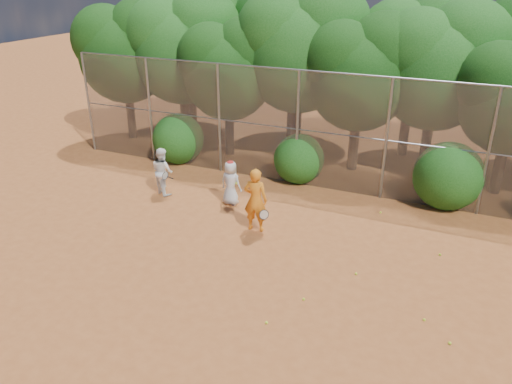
% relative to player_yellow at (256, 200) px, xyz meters
% --- Properties ---
extents(ground, '(80.00, 80.00, 0.00)m').
position_rel_player_yellow_xyz_m(ground, '(0.92, -2.27, -0.96)').
color(ground, '#974E22').
rests_on(ground, ground).
extents(fence_back, '(20.05, 0.09, 4.03)m').
position_rel_player_yellow_xyz_m(fence_back, '(0.80, 3.73, 1.10)').
color(fence_back, gray).
rests_on(fence_back, ground).
extents(tree_0, '(4.38, 3.81, 6.00)m').
position_rel_player_yellow_xyz_m(tree_0, '(-8.53, 5.76, 2.98)').
color(tree_0, black).
rests_on(tree_0, ground).
extents(tree_1, '(4.64, 4.03, 6.35)m').
position_rel_player_yellow_xyz_m(tree_1, '(-6.03, 6.27, 3.21)').
color(tree_1, black).
rests_on(tree_1, ground).
extents(tree_2, '(3.99, 3.47, 5.47)m').
position_rel_player_yellow_xyz_m(tree_2, '(-3.53, 5.56, 2.63)').
color(tree_2, black).
rests_on(tree_2, ground).
extents(tree_3, '(4.89, 4.26, 6.70)m').
position_rel_player_yellow_xyz_m(tree_3, '(-1.02, 6.57, 3.44)').
color(tree_3, black).
rests_on(tree_3, ground).
extents(tree_4, '(4.19, 3.64, 5.73)m').
position_rel_player_yellow_xyz_m(tree_4, '(1.47, 5.96, 2.80)').
color(tree_4, black).
rests_on(tree_4, ground).
extents(tree_5, '(4.51, 3.92, 6.17)m').
position_rel_player_yellow_xyz_m(tree_5, '(3.97, 6.77, 3.09)').
color(tree_5, black).
rests_on(tree_5, ground).
extents(tree_9, '(4.83, 4.20, 6.62)m').
position_rel_player_yellow_xyz_m(tree_9, '(-7.02, 8.57, 3.38)').
color(tree_9, black).
rests_on(tree_9, ground).
extents(tree_10, '(5.15, 4.48, 7.06)m').
position_rel_player_yellow_xyz_m(tree_10, '(-2.02, 8.77, 3.67)').
color(tree_10, black).
rests_on(tree_10, ground).
extents(tree_11, '(4.64, 4.03, 6.35)m').
position_rel_player_yellow_xyz_m(tree_11, '(2.97, 8.37, 3.21)').
color(tree_11, black).
rests_on(tree_11, ground).
extents(bush_0, '(2.00, 2.00, 2.00)m').
position_rel_player_yellow_xyz_m(bush_0, '(-5.08, 4.03, 0.04)').
color(bush_0, '#164B12').
rests_on(bush_0, ground).
extents(bush_1, '(1.80, 1.80, 1.80)m').
position_rel_player_yellow_xyz_m(bush_1, '(-0.08, 4.03, -0.06)').
color(bush_1, '#164B12').
rests_on(bush_1, ground).
extents(bush_2, '(2.20, 2.20, 2.20)m').
position_rel_player_yellow_xyz_m(bush_2, '(4.92, 4.03, 0.14)').
color(bush_2, '#164B12').
rests_on(bush_2, ground).
extents(player_yellow, '(0.86, 0.60, 1.92)m').
position_rel_player_yellow_xyz_m(player_yellow, '(0.00, 0.00, 0.00)').
color(player_yellow, orange).
rests_on(player_yellow, ground).
extents(player_teen, '(0.76, 0.53, 1.49)m').
position_rel_player_yellow_xyz_m(player_teen, '(-1.44, 1.29, -0.21)').
color(player_teen, silver).
rests_on(player_teen, ground).
extents(player_white, '(0.97, 0.89, 1.61)m').
position_rel_player_yellow_xyz_m(player_white, '(-3.91, 1.12, -0.15)').
color(player_white, white).
rests_on(player_white, ground).
extents(ball_0, '(0.07, 0.07, 0.07)m').
position_rel_player_yellow_xyz_m(ball_0, '(3.27, -1.16, -0.92)').
color(ball_0, '#CDE429').
rests_on(ball_0, ground).
extents(ball_1, '(0.07, 0.07, 0.07)m').
position_rel_player_yellow_xyz_m(ball_1, '(5.11, 0.65, -0.92)').
color(ball_1, '#CDE429').
rests_on(ball_1, ground).
extents(ball_2, '(0.07, 0.07, 0.07)m').
position_rel_player_yellow_xyz_m(ball_2, '(1.94, -3.81, -0.92)').
color(ball_2, '#CDE429').
rests_on(ball_2, ground).
extents(ball_3, '(0.07, 0.07, 0.07)m').
position_rel_player_yellow_xyz_m(ball_3, '(5.05, -2.33, -0.92)').
color(ball_3, '#CDE429').
rests_on(ball_3, ground).
extents(ball_4, '(0.07, 0.07, 0.07)m').
position_rel_player_yellow_xyz_m(ball_4, '(2.40, -2.69, -0.92)').
color(ball_4, '#CDE429').
rests_on(ball_4, ground).
extents(ball_5, '(0.07, 0.07, 0.07)m').
position_rel_player_yellow_xyz_m(ball_5, '(3.17, 2.53, -0.92)').
color(ball_5, '#CDE429').
rests_on(ball_5, ground).
extents(ball_6, '(0.07, 0.07, 0.07)m').
position_rel_player_yellow_xyz_m(ball_6, '(5.62, -2.89, -0.92)').
color(ball_6, '#CDE429').
rests_on(ball_6, ground).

